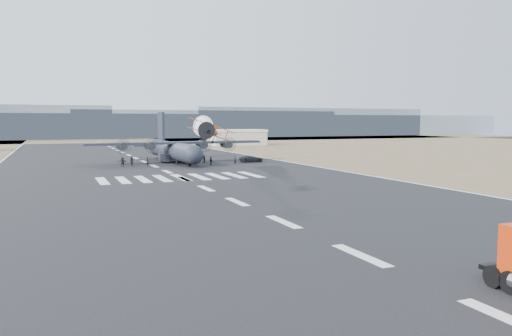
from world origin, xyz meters
TOP-DOWN VIEW (x-y plane):
  - ground at (0.00, 0.00)m, footprint 500.00×500.00m
  - scrub_far at (0.00, 230.00)m, footprint 500.00×80.00m
  - runway_markings at (0.00, 60.00)m, footprint 60.00×260.00m
  - ridge_seg_d at (0.00, 260.00)m, footprint 150.00×50.00m
  - ridge_seg_e at (65.00, 260.00)m, footprint 150.00×50.00m
  - ridge_seg_f at (130.00, 260.00)m, footprint 150.00×50.00m
  - ridge_seg_g at (195.00, 260.00)m, footprint 150.00×50.00m
  - hangar_right at (46.00, 150.00)m, footprint 20.50×12.50m
  - aerobatic_biplane at (-1.81, 27.71)m, footprint 5.30×5.12m
  - smoke_trail at (4.72, 52.74)m, footprint 9.56×30.88m
  - transport_aircraft at (5.84, 80.44)m, footprint 38.49×31.69m
  - support_vehicle at (21.68, 74.04)m, footprint 5.15×2.41m
  - crew_a at (16.46, 70.10)m, footprint 0.65×0.73m
  - crew_b at (-3.93, 75.24)m, footprint 0.92×1.05m
  - crew_c at (8.05, 73.28)m, footprint 1.27×0.94m
  - crew_d at (11.06, 69.66)m, footprint 0.70×1.12m
  - crew_e at (5.29, 74.89)m, footprint 0.96×0.98m
  - crew_f at (-5.97, 73.74)m, footprint 1.79×1.29m
  - crew_g at (-1.29, 72.17)m, footprint 0.78×0.83m
  - crew_h at (11.42, 75.92)m, footprint 0.62×0.87m

SIDE VIEW (x-z plane):
  - ground at x=0.00m, z-range 0.00..0.00m
  - scrub_far at x=0.00m, z-range 0.00..0.00m
  - runway_markings at x=0.00m, z-range 0.00..0.01m
  - support_vehicle at x=21.68m, z-range 0.00..1.43m
  - crew_h at x=11.42m, z-range 0.00..1.65m
  - crew_a at x=16.46m, z-range 0.00..1.69m
  - crew_e at x=5.29m, z-range 0.00..1.75m
  - crew_d at x=11.06m, z-range 0.00..1.78m
  - crew_c at x=8.05m, z-range 0.00..1.79m
  - crew_g at x=-1.29m, z-range 0.00..1.83m
  - crew_b at x=-3.93m, z-range 0.00..1.84m
  - crew_f at x=-5.97m, z-range 0.00..1.86m
  - transport_aircraft at x=5.84m, z-range -2.69..8.43m
  - hangar_right at x=46.00m, z-range 0.06..5.96m
  - ridge_seg_d at x=0.00m, z-range 0.00..13.00m
  - ridge_seg_g at x=195.00m, z-range 0.00..13.00m
  - ridge_seg_e at x=65.00m, z-range 0.00..15.00m
  - aerobatic_biplane at x=-1.81m, z-range 6.30..9.23m
  - smoke_trail at x=4.72m, z-range 6.27..9.73m
  - ridge_seg_f at x=130.00m, z-range 0.00..17.00m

